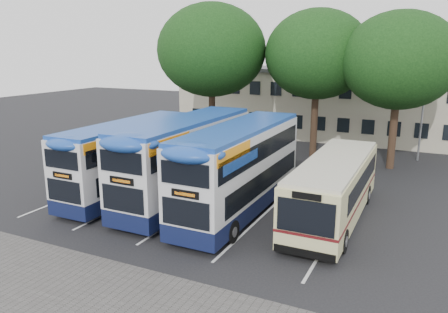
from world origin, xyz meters
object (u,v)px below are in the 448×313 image
bus_dd_left (130,155)px  bus_dd_mid (187,156)px  tree_right (400,61)px  tree_left (212,50)px  lamp_post (425,90)px  bus_dd_right (241,165)px  tree_mid (317,54)px  bus_single (335,185)px

bus_dd_left → bus_dd_mid: bearing=6.7°
tree_right → tree_left: bearing=-177.3°
bus_dd_mid → bus_dd_left: bearing=-173.3°
lamp_post → bus_dd_right: size_ratio=0.87×
bus_dd_right → bus_dd_left: bearing=-179.3°
tree_mid → bus_single: (4.08, -11.92, -5.83)m
tree_right → bus_dd_right: (-5.86, -11.96, -4.77)m
tree_mid → tree_right: bearing=-10.3°
tree_right → tree_mid: bearing=169.7°
lamp_post → tree_mid: size_ratio=0.84×
lamp_post → bus_dd_left: size_ratio=0.93×
lamp_post → bus_dd_left: lamp_post is taller
bus_dd_left → bus_single: bearing=6.0°
bus_dd_left → bus_dd_right: bearing=0.7°
lamp_post → bus_dd_mid: 18.40m
lamp_post → tree_left: tree_left is taller
lamp_post → tree_right: 4.08m
tree_mid → bus_single: 13.88m
tree_mid → bus_dd_right: bearing=-91.1°
bus_dd_right → lamp_post: bearing=63.7°
lamp_post → tree_mid: tree_mid is taller
tree_left → tree_mid: (7.67, 1.64, -0.29)m
bus_dd_left → tree_mid: bearing=62.5°
lamp_post → bus_dd_mid: lamp_post is taller
tree_right → bus_dd_mid: tree_right is taller
bus_dd_right → tree_right: bearing=63.9°
bus_dd_mid → bus_single: (7.52, 0.75, -0.75)m
tree_left → bus_single: 16.77m
tree_left → bus_dd_left: size_ratio=1.17×
lamp_post → tree_left: size_ratio=0.80×
tree_left → bus_dd_mid: bearing=-69.0°
tree_mid → bus_dd_right: size_ratio=1.03×
lamp_post → bus_dd_mid: size_ratio=0.86×
lamp_post → bus_dd_left: 20.85m
tree_left → tree_right: size_ratio=1.09×
tree_left → bus_dd_mid: (4.23, -11.03, -5.37)m
bus_dd_mid → bus_dd_right: (3.18, -0.31, -0.04)m
lamp_post → bus_single: bearing=-102.5°
bus_dd_mid → bus_dd_right: bus_dd_mid is taller
tree_right → bus_single: 12.29m
lamp_post → tree_mid: (-7.20, -2.11, 2.42)m
tree_left → tree_mid: bearing=12.0°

